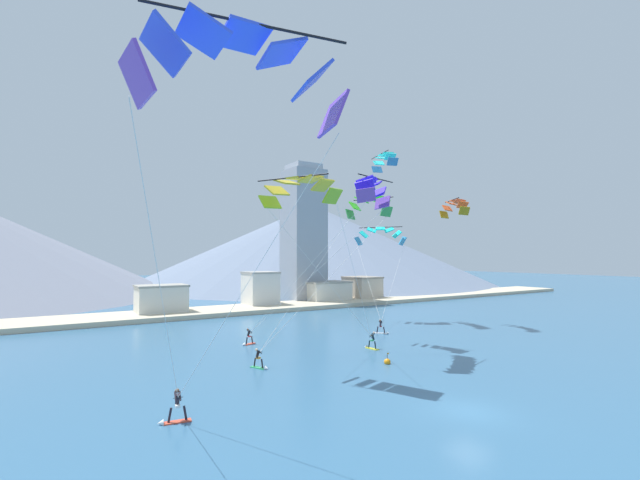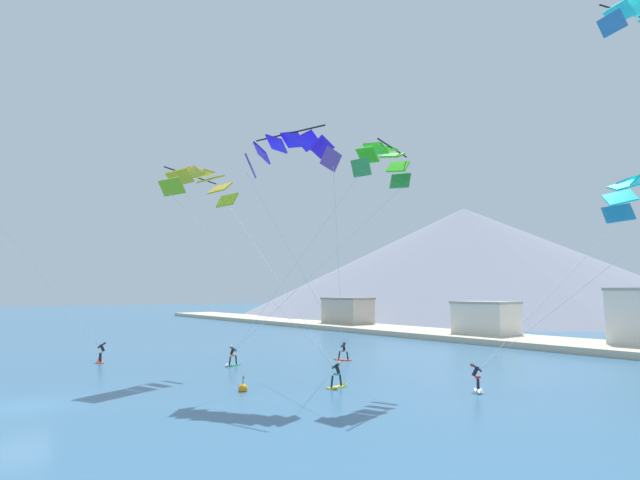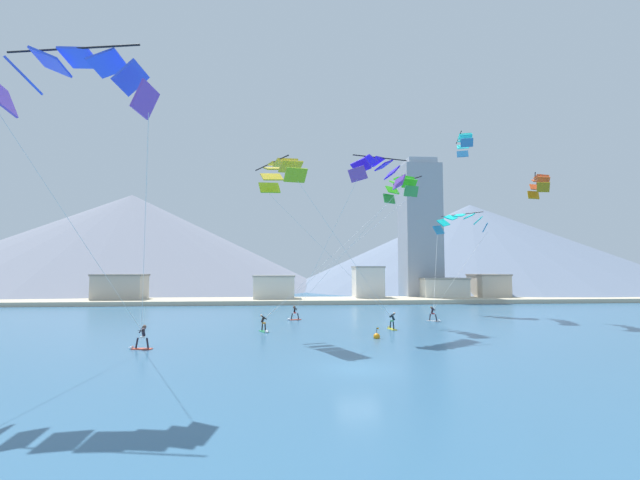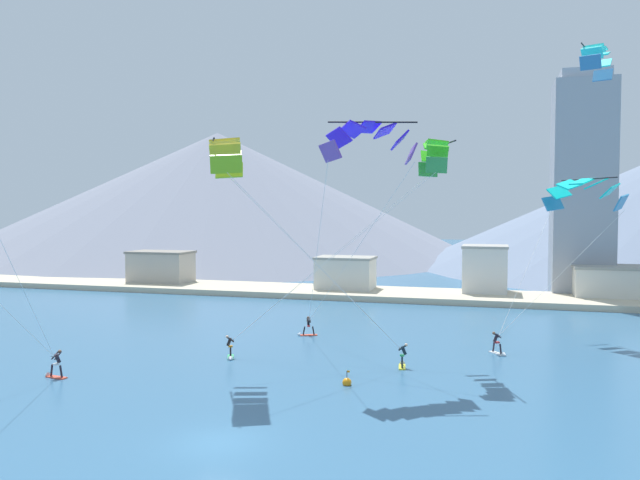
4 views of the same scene
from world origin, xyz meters
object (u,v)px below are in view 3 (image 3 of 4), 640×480
parafoil_kite_distant_low_drift (464,142)px  race_marker_buoy (377,336)px  parafoil_kite_near_trail (281,172)px  kitesurfer_near_lead (293,316)px  kitesurfer_near_trail (391,324)px  kitesurfer_far_left (264,327)px  parafoil_kite_far_right (460,222)px  parafoil_kite_mid_center (78,77)px  parafoil_kite_distant_high_outer (539,184)px  kitesurfer_far_right (434,317)px  kitesurfer_mid_center (140,341)px  parafoil_kite_near_lead (376,170)px  parafoil_kite_far_left (400,187)px

parafoil_kite_distant_low_drift → race_marker_buoy: 33.52m
parafoil_kite_near_trail → parafoil_kite_distant_low_drift: size_ratio=2.17×
kitesurfer_near_lead → kitesurfer_near_trail: bearing=-41.2°
kitesurfer_far_left → parafoil_kite_near_trail: size_ratio=0.13×
parafoil_kite_far_right → race_marker_buoy: size_ratio=11.65×
kitesurfer_near_lead → parafoil_kite_mid_center: (-11.67, -27.00, 15.25)m
parafoil_kite_near_trail → race_marker_buoy: bearing=-4.9°
kitesurfer_near_lead → parafoil_kite_distant_high_outer: parafoil_kite_distant_high_outer is taller
parafoil_kite_distant_high_outer → kitesurfer_far_left: bearing=-168.3°
parafoil_kite_distant_low_drift → kitesurfer_far_right: bearing=-132.9°
parafoil_kite_near_trail → parafoil_kite_distant_low_drift: (24.27, 18.00, 8.67)m
kitesurfer_far_left → parafoil_kite_distant_high_outer: parafoil_kite_distant_high_outer is taller
kitesurfer_near_lead → parafoil_kite_distant_low_drift: parafoil_kite_distant_low_drift is taller
kitesurfer_mid_center → parafoil_kite_near_lead: bearing=18.4°
kitesurfer_near_lead → parafoil_kite_far_left: parafoil_kite_far_left is taller
kitesurfer_far_right → parafoil_kite_far_right: 15.45m
kitesurfer_near_trail → kitesurfer_far_left: bearing=-175.3°
kitesurfer_near_lead → parafoil_kite_distant_high_outer: bearing=-5.6°
kitesurfer_near_trail → parafoil_kite_mid_center: size_ratio=0.11×
kitesurfer_near_lead → parafoil_kite_far_right: 25.55m
kitesurfer_near_trail → parafoil_kite_distant_low_drift: size_ratio=0.28×
parafoil_kite_mid_center → parafoil_kite_far_right: parafoil_kite_mid_center is taller
kitesurfer_far_right → parafoil_kite_near_trail: 23.98m
kitesurfer_near_trail → kitesurfer_far_left: 12.25m
kitesurfer_near_trail → kitesurfer_mid_center: bearing=-157.4°
kitesurfer_near_lead → parafoil_kite_near_trail: (-1.34, -12.85, 13.68)m
parafoil_kite_distant_high_outer → parafoil_kite_far_left: bearing=-169.9°
kitesurfer_near_trail → parafoil_kite_far_left: bearing=55.1°
kitesurfer_far_left → parafoil_kite_far_left: parafoil_kite_far_left is taller
kitesurfer_far_left → parafoil_kite_near_trail: bearing=-67.6°
parafoil_kite_near_lead → parafoil_kite_far_left: bearing=53.5°
kitesurfer_near_lead → kitesurfer_far_right: bearing=-9.9°
kitesurfer_far_left → race_marker_buoy: kitesurfer_far_left is taller
kitesurfer_near_lead → parafoil_kite_distant_low_drift: bearing=12.7°
parafoil_kite_near_trail → parafoil_kite_distant_low_drift: 31.43m
race_marker_buoy → parafoil_kite_near_lead: bearing=75.8°
parafoil_kite_far_left → parafoil_kite_distant_low_drift: parafoil_kite_distant_low_drift is taller
parafoil_kite_near_lead → parafoil_kite_distant_high_outer: (20.81, 7.84, 0.63)m
kitesurfer_far_left → kitesurfer_near_lead: bearing=72.9°
kitesurfer_near_trail → parafoil_kite_distant_low_drift: bearing=44.6°
kitesurfer_near_trail → parafoil_kite_distant_high_outer: bearing=16.1°
parafoil_kite_distant_high_outer → race_marker_buoy: 28.66m
parafoil_kite_near_lead → parafoil_kite_far_right: parafoil_kite_near_lead is taller
kitesurfer_near_lead → race_marker_buoy: kitesurfer_near_lead is taller
kitesurfer_mid_center → parafoil_kite_far_left: size_ratio=0.12×
parafoil_kite_near_trail → kitesurfer_far_right: bearing=30.8°
kitesurfer_far_left → kitesurfer_near_trail: bearing=4.7°
parafoil_kite_distant_low_drift → parafoil_kite_far_left: bearing=-137.3°
parafoil_kite_near_lead → race_marker_buoy: (-0.74, -2.94, -14.90)m
kitesurfer_near_trail → parafoil_kite_near_lead: parafoil_kite_near_lead is taller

